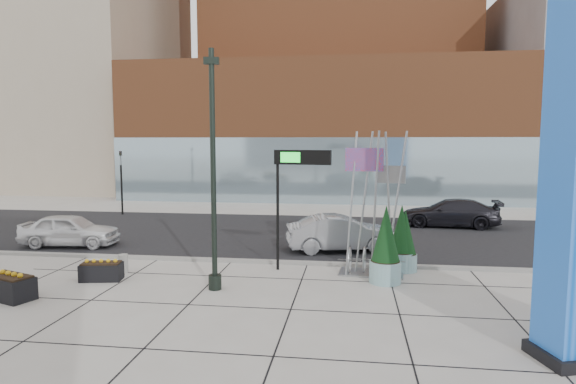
# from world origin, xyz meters

# --- Properties ---
(ground) EXTENTS (160.00, 160.00, 0.00)m
(ground) POSITION_xyz_m (0.00, 0.00, 0.00)
(ground) COLOR #9E9991
(ground) RESTS_ON ground
(street_asphalt) EXTENTS (80.00, 12.00, 0.02)m
(street_asphalt) POSITION_xyz_m (0.00, 10.00, 0.01)
(street_asphalt) COLOR black
(street_asphalt) RESTS_ON ground
(curb_edge) EXTENTS (80.00, 0.30, 0.12)m
(curb_edge) POSITION_xyz_m (0.00, 4.00, 0.06)
(curb_edge) COLOR gray
(curb_edge) RESTS_ON ground
(tower_podium) EXTENTS (34.00, 10.00, 11.00)m
(tower_podium) POSITION_xyz_m (1.00, 27.00, 5.50)
(tower_podium) COLOR brown
(tower_podium) RESTS_ON ground
(tower_glass_front) EXTENTS (34.00, 0.60, 5.00)m
(tower_glass_front) POSITION_xyz_m (1.00, 22.20, 2.50)
(tower_glass_front) COLOR #8CA5B2
(tower_glass_front) RESTS_ON ground
(building_beige_left) EXTENTS (18.00, 20.00, 34.00)m
(building_beige_left) POSITION_xyz_m (-26.00, 34.00, 17.00)
(building_beige_left) COLOR gray
(building_beige_left) RESTS_ON ground
(lamp_post) EXTENTS (0.50, 0.41, 7.53)m
(lamp_post) POSITION_xyz_m (-1.64, 0.53, 3.08)
(lamp_post) COLOR black
(lamp_post) RESTS_ON ground
(public_art_sculpture) EXTENTS (2.35, 1.35, 5.09)m
(public_art_sculpture) POSITION_xyz_m (3.40, 3.00, 1.34)
(public_art_sculpture) COLOR #A2A4A6
(public_art_sculpture) RESTS_ON ground
(concrete_bollard) EXTENTS (0.34, 0.34, 0.67)m
(concrete_bollard) POSITION_xyz_m (-5.47, 2.00, 0.33)
(concrete_bollard) COLOR gray
(concrete_bollard) RESTS_ON ground
(overhead_street_sign) EXTENTS (2.07, 0.57, 4.41)m
(overhead_street_sign) POSITION_xyz_m (0.74, 3.15, 3.78)
(overhead_street_sign) COLOR black
(overhead_street_sign) RESTS_ON ground
(round_planter_east) EXTENTS (0.90, 0.90, 2.25)m
(round_planter_east) POSITION_xyz_m (4.60, 3.60, 1.06)
(round_planter_east) COLOR #8BB8BB
(round_planter_east) RESTS_ON ground
(round_planter_mid) EXTENTS (0.98, 0.98, 2.44)m
(round_planter_mid) POSITION_xyz_m (4.47, 3.60, 1.16)
(round_planter_mid) COLOR #8BB8BB
(round_planter_mid) RESTS_ON ground
(round_planter_west) EXTENTS (1.05, 1.05, 2.62)m
(round_planter_west) POSITION_xyz_m (3.80, 1.99, 1.24)
(round_planter_west) COLOR #8BB8BB
(round_planter_west) RESTS_ON ground
(box_planter_north) EXTENTS (1.44, 0.90, 0.74)m
(box_planter_north) POSITION_xyz_m (-5.76, 1.00, 0.34)
(box_planter_north) COLOR black
(box_planter_north) RESTS_ON ground
(box_planter_south) EXTENTS (1.76, 1.28, 0.87)m
(box_planter_south) POSITION_xyz_m (-7.50, -1.20, 0.40)
(box_planter_south) COLOR black
(box_planter_south) RESTS_ON ground
(car_white_west) EXTENTS (4.43, 2.13, 1.46)m
(car_white_west) POSITION_xyz_m (-9.89, 5.80, 0.73)
(car_white_west) COLOR white
(car_white_west) RESTS_ON ground
(car_silver_mid) EXTENTS (4.91, 2.64, 1.54)m
(car_silver_mid) POSITION_xyz_m (2.23, 6.45, 0.77)
(car_silver_mid) COLOR #9A9CA2
(car_silver_mid) RESTS_ON ground
(car_dark_east) EXTENTS (5.44, 2.66, 1.52)m
(car_dark_east) POSITION_xyz_m (8.04, 13.24, 0.76)
(car_dark_east) COLOR black
(car_dark_east) RESTS_ON ground
(traffic_signal) EXTENTS (0.15, 0.18, 4.10)m
(traffic_signal) POSITION_xyz_m (-12.00, 15.00, 2.30)
(traffic_signal) COLOR black
(traffic_signal) RESTS_ON ground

